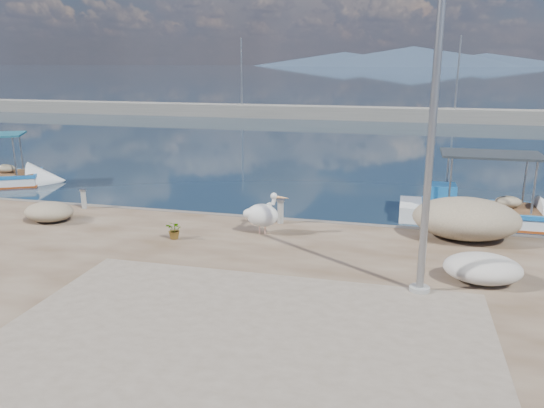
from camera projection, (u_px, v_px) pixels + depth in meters
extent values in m
plane|color=#162635|center=(233.00, 300.00, 12.27)|extent=(1400.00, 1400.00, 0.00)
cube|color=gray|center=(234.00, 352.00, 9.10)|extent=(9.00, 7.00, 0.01)
cube|color=gray|center=(365.00, 113.00, 49.61)|extent=(120.00, 2.20, 1.20)
cylinder|color=gray|center=(242.00, 75.00, 51.50)|extent=(0.16, 0.16, 7.00)
cylinder|color=gray|center=(458.00, 77.00, 46.87)|extent=(0.16, 0.16, 7.00)
cone|color=#28384C|center=(344.00, 59.00, 635.58)|extent=(220.00, 220.00, 16.00)
cone|color=#28384C|center=(413.00, 56.00, 616.28)|extent=(280.00, 280.00, 22.00)
cone|color=#28384C|center=(486.00, 60.00, 598.80)|extent=(200.00, 200.00, 14.00)
cube|color=white|center=(484.00, 220.00, 18.15)|extent=(5.81, 1.94, 0.95)
cube|color=#1A65AD|center=(485.00, 208.00, 18.04)|extent=(4.19, 1.99, 0.14)
cube|color=#943A12|center=(484.00, 222.00, 18.17)|extent=(4.19, 1.97, 0.12)
cube|color=#1A65AD|center=(442.00, 194.00, 18.28)|extent=(0.91, 0.91, 0.70)
cube|color=#21262A|center=(491.00, 154.00, 17.56)|extent=(3.20, 1.83, 0.08)
cylinder|color=tan|center=(260.00, 229.00, 15.33)|extent=(0.04, 0.04, 0.31)
cylinder|color=tan|center=(265.00, 229.00, 15.32)|extent=(0.04, 0.04, 0.31)
ellipsoid|color=silver|center=(262.00, 215.00, 15.22)|extent=(1.03, 0.74, 0.67)
cylinder|color=silver|center=(272.00, 204.00, 15.12)|extent=(0.24, 0.16, 0.57)
sphere|color=silver|center=(274.00, 196.00, 15.06)|extent=(0.19, 0.19, 0.19)
cone|color=#F3A35E|center=(282.00, 198.00, 15.06)|extent=(0.46, 0.18, 0.14)
cylinder|color=gray|center=(432.00, 130.00, 10.63)|extent=(0.16, 0.16, 7.00)
cylinder|color=gray|center=(419.00, 289.00, 11.53)|extent=(0.44, 0.44, 0.10)
cylinder|color=gray|center=(281.00, 212.00, 16.30)|extent=(0.19, 0.19, 0.72)
cylinder|color=gray|center=(281.00, 200.00, 16.20)|extent=(0.25, 0.25, 0.06)
cylinder|color=gray|center=(84.00, 199.00, 17.94)|extent=(0.17, 0.17, 0.64)
cylinder|color=gray|center=(83.00, 190.00, 17.86)|extent=(0.22, 0.22, 0.06)
imported|color=#33722D|center=(175.00, 230.00, 14.87)|extent=(0.56, 0.52, 0.52)
ellipsoid|color=tan|center=(466.00, 219.00, 14.85)|extent=(2.93, 2.10, 1.15)
ellipsoid|color=tan|center=(49.00, 212.00, 16.52)|extent=(1.54, 1.20, 0.60)
ellipsoid|color=beige|center=(483.00, 268.00, 11.94)|extent=(1.73, 1.30, 0.65)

